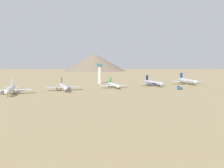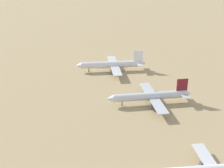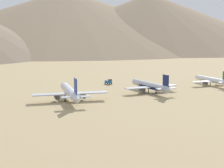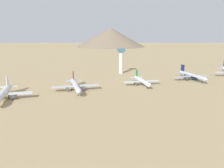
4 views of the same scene
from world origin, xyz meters
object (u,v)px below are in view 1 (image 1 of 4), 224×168
object	(u,v)px
control_tower	(100,72)
parked_jet_4	(187,81)
parked_jet_0	(10,89)
parked_jet_2	(114,85)
parked_jet_1	(63,87)
service_truck	(180,88)
parked_jet_3	(153,83)

from	to	relation	value
control_tower	parked_jet_4	bearing A→B (deg)	66.18
parked_jet_0	parked_jet_4	size ratio (longest dim) A/B	0.94
parked_jet_2	parked_jet_4	bearing A→B (deg)	96.65
parked_jet_2	control_tower	size ratio (longest dim) A/B	1.40
parked_jet_1	parked_jet_4	distance (m)	169.11
parked_jet_1	service_truck	world-z (taller)	parked_jet_1
service_truck	parked_jet_1	bearing A→B (deg)	-104.26
parked_jet_2	parked_jet_4	xyz separation A→B (m)	(-12.82, 110.01, 1.15)
parked_jet_0	parked_jet_1	distance (m)	52.35
parked_jet_2	parked_jet_3	size ratio (longest dim) A/B	0.88
parked_jet_2	parked_jet_3	xyz separation A→B (m)	(-7.66, 55.30, 0.47)
parked_jet_0	service_truck	bearing A→B (deg)	83.71
parked_jet_1	control_tower	size ratio (longest dim) A/B	1.62
parked_jet_1	parked_jet_4	bearing A→B (deg)	95.94
parked_jet_0	parked_jet_3	bearing A→B (deg)	98.42
parked_jet_4	parked_jet_0	bearing A→B (deg)	-82.33
parked_jet_2	parked_jet_0	bearing A→B (deg)	-81.31
parked_jet_2	parked_jet_4	world-z (taller)	parked_jet_4
parked_jet_4	service_truck	distance (m)	66.88
parked_jet_0	control_tower	world-z (taller)	control_tower
parked_jet_1	parked_jet_3	world-z (taller)	parked_jet_1
parked_jet_1	service_truck	xyz separation A→B (m)	(31.09, 122.33, -2.34)
parked_jet_4	control_tower	distance (m)	120.30
parked_jet_0	control_tower	distance (m)	134.87
parked_jet_3	parked_jet_1	bearing A→B (deg)	-83.80
parked_jet_1	parked_jet_2	world-z (taller)	parked_jet_1
parked_jet_0	parked_jet_2	size ratio (longest dim) A/B	1.22
parked_jet_3	control_tower	distance (m)	77.55
parked_jet_0	parked_jet_3	distance (m)	166.24
parked_jet_2	control_tower	distance (m)	62.36
parked_jet_0	parked_jet_1	xyz separation A→B (m)	(-12.00, 50.96, -0.17)
service_truck	parked_jet_4	bearing A→B (deg)	136.66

